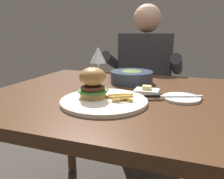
% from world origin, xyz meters
% --- Properties ---
extents(dining_table, '(1.15, 0.88, 0.74)m').
position_xyz_m(dining_table, '(0.00, 0.00, 0.65)').
color(dining_table, '#472B19').
rests_on(dining_table, ground).
extents(main_plate, '(0.31, 0.31, 0.01)m').
position_xyz_m(main_plate, '(-0.05, -0.15, 0.75)').
color(main_plate, white).
rests_on(main_plate, dining_table).
extents(burger_sandwich, '(0.11, 0.11, 0.13)m').
position_xyz_m(burger_sandwich, '(-0.10, -0.14, 0.81)').
color(burger_sandwich, '#B78447').
rests_on(burger_sandwich, main_plate).
extents(fries_pile, '(0.12, 0.10, 0.02)m').
position_xyz_m(fries_pile, '(0.01, -0.14, 0.76)').
color(fries_pile, '#EABC5B').
rests_on(fries_pile, main_plate).
extents(wine_glass, '(0.07, 0.07, 0.19)m').
position_xyz_m(wine_glass, '(-0.15, 0.04, 0.88)').
color(wine_glass, silver).
rests_on(wine_glass, dining_table).
extents(bread_plate, '(0.14, 0.14, 0.01)m').
position_xyz_m(bread_plate, '(0.21, -0.02, 0.74)').
color(bread_plate, white).
rests_on(bread_plate, dining_table).
extents(table_knife, '(0.21, 0.09, 0.01)m').
position_xyz_m(table_knife, '(0.16, -0.03, 0.75)').
color(table_knife, silver).
rests_on(table_knife, bread_plate).
extents(butter_dish, '(0.10, 0.07, 0.04)m').
position_xyz_m(butter_dish, '(0.07, 0.01, 0.75)').
color(butter_dish, white).
rests_on(butter_dish, dining_table).
extents(soup_bowl, '(0.21, 0.21, 0.06)m').
position_xyz_m(soup_bowl, '(-0.04, 0.20, 0.77)').
color(soup_bowl, '#2D384C').
rests_on(soup_bowl, dining_table).
extents(diner_person, '(0.51, 0.36, 1.18)m').
position_xyz_m(diner_person, '(-0.07, 0.72, 0.56)').
color(diner_person, '#282833').
rests_on(diner_person, ground).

